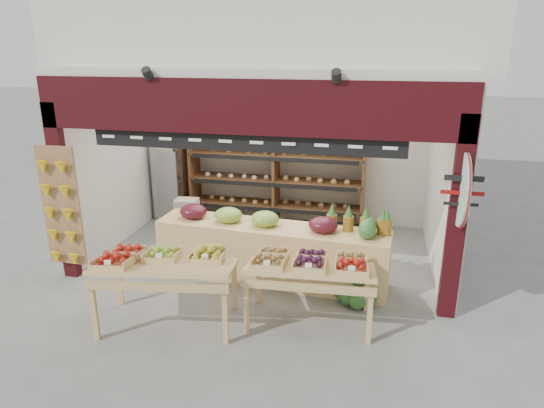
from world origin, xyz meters
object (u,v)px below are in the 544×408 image
Objects in this scene: cardboard_stack at (199,222)px; display_table_right at (311,265)px; refrigerator at (174,181)px; mid_counter at (271,250)px; back_shelving at (276,164)px; display_table_left at (158,262)px; watermelon_pile at (357,290)px.

cardboard_stack is 0.62× the size of display_table_right.
refrigerator is 1.22m from cardboard_stack.
mid_counter is (2.50, -2.26, -0.32)m from refrigerator.
cardboard_stack is (-1.28, -0.92, -0.97)m from back_shelving.
refrigerator is 3.92m from display_table_left.
mid_counter is at bearing -79.81° from back_shelving.
back_shelving reaches higher than display_table_right.
mid_counter is (0.43, -2.41, -0.75)m from back_shelving.
refrigerator reaches higher than cardboard_stack.
back_shelving is 3.34× the size of cardboard_stack.
back_shelving is 1.87× the size of display_table_left.
refrigerator reaches higher than display_table_left.
display_table_right is (0.74, -1.05, 0.32)m from mid_counter.
refrigerator is 1.56× the size of cardboard_stack.
mid_counter reaches higher than display_table_left.
display_table_right is (1.86, 0.37, -0.02)m from display_table_left.
watermelon_pile is (1.74, -2.80, -1.05)m from back_shelving.
back_shelving reaches higher than mid_counter.
mid_counter is 1.40m from watermelon_pile.
cardboard_stack is 1.58× the size of watermelon_pile.
back_shelving is 3.91m from display_table_left.
display_table_right is at bearing -46.02° from cardboard_stack.
back_shelving reaches higher than watermelon_pile.
display_table_left is at bearing -157.02° from watermelon_pile.
back_shelving reaches higher than display_table_left.
mid_counter is at bearing -41.08° from cardboard_stack.
mid_counter is 5.45× the size of watermelon_pile.
back_shelving is 3.46m from watermelon_pile.
mid_counter is (1.71, -1.49, 0.22)m from cardboard_stack.
refrigerator is at bearing 137.94° from mid_counter.
display_table_left is 1.90m from display_table_right.
back_shelving is 0.97× the size of mid_counter.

